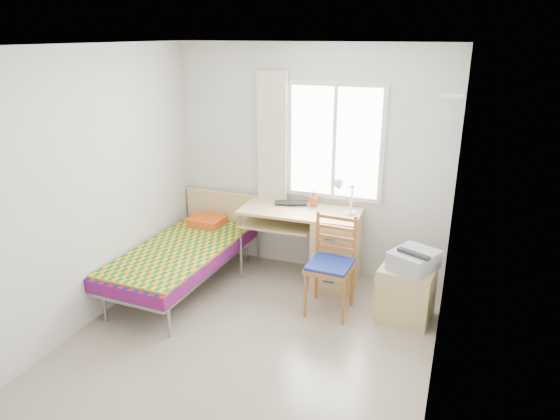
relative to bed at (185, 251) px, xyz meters
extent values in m
plane|color=#BCAD93|center=(1.10, -0.79, -0.41)|extent=(3.50, 3.50, 0.00)
plane|color=white|center=(1.10, -0.79, 2.19)|extent=(3.50, 3.50, 0.00)
plane|color=silver|center=(1.10, 0.96, 0.89)|extent=(3.20, 0.00, 3.20)
plane|color=silver|center=(-0.50, -0.79, 0.89)|extent=(0.00, 3.50, 3.50)
plane|color=silver|center=(2.70, -0.79, 0.89)|extent=(0.00, 3.50, 3.50)
cube|color=white|center=(1.40, 0.94, 1.14)|extent=(1.10, 0.04, 1.30)
cube|color=white|center=(1.40, 0.93, 1.14)|extent=(1.00, 0.02, 1.20)
cube|color=white|center=(1.40, 0.93, 1.14)|extent=(0.04, 0.02, 1.20)
cube|color=beige|center=(0.68, 0.89, 1.04)|extent=(0.35, 0.05, 1.70)
cube|color=white|center=(2.59, 0.61, 1.74)|extent=(0.20, 0.32, 0.03)
cube|color=gray|center=(0.00, -0.07, -0.08)|extent=(0.95, 1.97, 0.06)
cube|color=red|center=(0.00, -0.07, 0.00)|extent=(0.99, 1.99, 0.14)
cube|color=orange|center=(0.00, -0.09, 0.07)|extent=(0.96, 1.87, 0.03)
cube|color=#D2B76E|center=(0.00, 0.87, 0.17)|extent=(0.93, 0.09, 0.53)
cube|color=#E25919|center=(-0.05, 0.60, 0.14)|extent=(0.40, 0.34, 0.10)
cylinder|color=gray|center=(-0.36, -0.94, -0.26)|extent=(0.04, 0.04, 0.31)
cylinder|color=gray|center=(0.37, 0.80, -0.26)|extent=(0.04, 0.04, 0.31)
cube|color=#D2B76E|center=(1.12, 0.63, 0.40)|extent=(1.34, 0.64, 0.03)
cube|color=tan|center=(1.55, 0.63, -0.01)|extent=(0.48, 0.60, 0.80)
cube|color=tan|center=(0.88, 0.63, 0.23)|extent=(0.83, 0.59, 0.02)
cylinder|color=gray|center=(0.50, 0.38, -0.01)|extent=(0.03, 0.03, 0.80)
cylinder|color=gray|center=(0.50, 0.88, -0.01)|extent=(0.03, 0.03, 0.80)
cube|color=#95471C|center=(1.64, 0.02, 0.07)|extent=(0.45, 0.45, 0.04)
cube|color=navy|center=(1.64, 0.02, 0.10)|extent=(0.43, 0.43, 0.04)
cube|color=#95471C|center=(1.64, 0.22, 0.37)|extent=(0.39, 0.05, 0.43)
cylinder|color=#95471C|center=(1.44, -0.17, -0.17)|extent=(0.03, 0.03, 0.48)
cylinder|color=#95471C|center=(1.83, 0.22, 0.08)|extent=(0.04, 0.04, 0.99)
cube|color=tan|center=(2.38, 0.16, -0.14)|extent=(0.55, 0.51, 0.55)
cube|color=#D2B76E|center=(2.12, 0.16, -0.01)|extent=(0.06, 0.41, 0.20)
cube|color=#D2B76E|center=(2.12, 0.16, -0.24)|extent=(0.06, 0.41, 0.20)
cube|color=#ACAEB4|center=(2.42, 0.17, 0.23)|extent=(0.51, 0.54, 0.17)
cube|color=black|center=(2.42, 0.17, 0.31)|extent=(0.41, 0.44, 0.02)
imported|color=black|center=(0.98, 0.72, 0.43)|extent=(0.43, 0.35, 0.03)
cylinder|color=#E25919|center=(1.22, 0.80, 0.47)|extent=(0.09, 0.09, 0.11)
cylinder|color=white|center=(1.68, 0.68, 0.43)|extent=(0.11, 0.11, 0.03)
cylinder|color=white|center=(1.68, 0.68, 0.59)|extent=(0.02, 0.13, 0.29)
cylinder|color=white|center=(1.66, 0.60, 0.74)|extent=(0.14, 0.26, 0.12)
cone|color=white|center=(1.58, 0.50, 0.78)|extent=(0.16, 0.17, 0.14)
imported|color=gray|center=(0.92, 0.59, 0.18)|extent=(0.19, 0.25, 0.02)
camera|label=1|loc=(2.74, -4.33, 2.28)|focal=32.00mm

